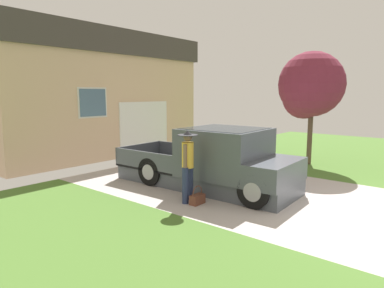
# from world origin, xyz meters

# --- Properties ---
(pickup_truck) EXTENTS (2.26, 5.30, 1.70)m
(pickup_truck) POSITION_xyz_m (-0.34, 4.58, 0.76)
(pickup_truck) COLOR #4A5058
(pickup_truck) RESTS_ON ground
(person_with_hat) EXTENTS (0.48, 0.48, 1.75)m
(person_with_hat) POSITION_xyz_m (-1.74, 4.50, 0.98)
(person_with_hat) COLOR navy
(person_with_hat) RESTS_ON ground
(handbag) EXTENTS (0.38, 0.20, 0.45)m
(handbag) POSITION_xyz_m (-1.74, 4.20, 0.13)
(handbag) COLOR brown
(handbag) RESTS_ON ground
(house_with_garage) EXTENTS (9.45, 5.93, 5.13)m
(house_with_garage) POSITION_xyz_m (0.91, 13.04, 2.59)
(house_with_garage) COLOR #D6B38E
(house_with_garage) RESTS_ON ground
(front_yard_tree) EXTENTS (2.43, 2.48, 4.11)m
(front_yard_tree) POSITION_xyz_m (4.55, 4.05, 2.83)
(front_yard_tree) COLOR brown
(front_yard_tree) RESTS_ON ground
(wheeled_trash_bin) EXTENTS (0.60, 0.72, 1.15)m
(wheeled_trash_bin) POSITION_xyz_m (3.71, 7.47, 0.62)
(wheeled_trash_bin) COLOR #424247
(wheeled_trash_bin) RESTS_ON ground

